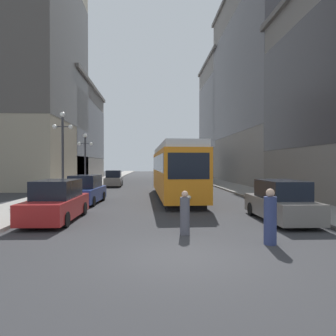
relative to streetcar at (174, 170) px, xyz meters
name	(u,v)px	position (x,y,z in m)	size (l,w,h in m)	color
ground_plane	(180,257)	(-0.99, -14.91, -2.10)	(200.00, 200.00, 0.00)	#303033
sidewalk_left	(104,180)	(-9.00, 25.09, -2.03)	(3.41, 120.00, 0.15)	gray
sidewalk_right	(207,180)	(7.01, 25.09, -2.03)	(3.41, 120.00, 0.15)	gray
streetcar	(174,170)	(0.00, 0.00, 0.00)	(3.03, 14.49, 3.89)	black
transit_bus	(192,168)	(3.68, 18.05, -0.15)	(2.96, 11.55, 3.45)	black
parked_car_left_near	(114,179)	(-5.99, 12.40, -1.26)	(2.01, 4.61, 1.82)	black
parked_car_left_mid	(85,190)	(-5.99, -3.04, -1.26)	(2.07, 4.86, 1.82)	black
parked_car_right_far	(281,202)	(4.01, -9.80, -1.26)	(1.93, 4.91, 1.82)	black
parked_car_left_far	(57,202)	(-5.99, -9.16, -1.26)	(1.96, 5.03, 1.82)	black
pedestrian_crossing_near	(270,218)	(1.99, -13.76, -1.28)	(0.40, 0.40, 1.77)	navy
pedestrian_crossing_far	(185,214)	(-0.55, -12.21, -1.37)	(0.35, 0.35, 1.58)	#4C4C56
lamp_post_left_near	(63,142)	(-7.89, -1.33, 1.95)	(1.41, 0.36, 6.00)	#333338
lamp_post_left_far	(85,153)	(-7.89, 6.14, 1.50)	(1.41, 0.36, 5.23)	#333338
building_left_corner	(44,132)	(-18.20, 25.77, 5.43)	(15.59, 22.11, 14.69)	gray
building_left_midblock	(17,57)	(-17.08, 13.34, 12.64)	(13.35, 17.54, 28.60)	gray
building_right_corner	(245,118)	(16.15, 35.37, 9.13)	(15.47, 17.44, 21.84)	gray
building_right_far	(291,82)	(16.57, 16.76, 11.22)	(16.30, 24.20, 25.87)	gray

